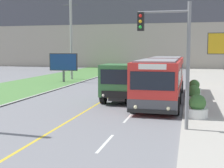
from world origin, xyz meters
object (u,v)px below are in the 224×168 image
Objects in this scene: traffic_light_mast at (172,50)px; planter_round_near at (197,108)px; dump_truck at (123,83)px; billboard_small at (63,63)px; planter_round_second at (193,96)px; city_bus at (162,79)px; planter_round_third at (194,88)px; utility_pole_far at (71,37)px.

traffic_light_mast reaches higher than planter_round_near.
dump_truck is 1.18× the size of traffic_light_mast.
planter_round_near is at bearing -48.12° from billboard_small.
traffic_light_mast is at bearing -98.86° from planter_round_second.
planter_round_near is at bearing -68.42° from city_bus.
city_bus is 6.25m from planter_round_near.
billboard_small is 15.54m from planter_round_third.
billboard_small is (-11.48, 9.59, 0.60)m from city_bus.
dump_truck is at bearing -151.23° from city_bus.
traffic_light_mast is 11.15m from planter_round_third.
city_bus reaches higher than planter_round_second.
planter_round_second is (2.13, -1.66, -0.88)m from city_bus.
city_bus is at bearing 97.58° from traffic_light_mast.
utility_pole_far is 17.89m from planter_round_third.
traffic_light_mast is (1.10, -8.26, 2.06)m from city_bus.
billboard_small is at bearing 125.17° from traffic_light_mast.
city_bus reaches higher than planter_round_third.
city_bus is at bearing 111.58° from planter_round_near.
planter_round_near is (2.28, -5.75, -0.89)m from city_bus.
billboard_small is at bearing 129.18° from dump_truck.
planter_round_third is at bearing 90.37° from planter_round_near.
city_bus is 17.65m from utility_pole_far.
dump_truck is 17.24m from utility_pole_far.
dump_truck reaches higher than planter_round_third.
planter_round_third is (2.22, 2.43, -0.90)m from city_bus.
planter_round_near is at bearing 64.92° from traffic_light_mast.
planter_round_near is at bearing -42.24° from dump_truck.
dump_truck is 4.71m from planter_round_second.
utility_pole_far reaches higher than planter_round_second.
utility_pole_far is 24.63m from traffic_light_mast.
utility_pole_far is 20.44m from planter_round_second.
billboard_small is 2.63× the size of planter_round_near.
utility_pole_far is at bearing 134.05° from planter_round_second.
planter_round_third is at bearing -27.60° from billboard_small.
city_bus reaches higher than dump_truck.
dump_truck is 5.54× the size of planter_round_third.
dump_truck is 14.19m from billboard_small.
dump_truck is 5.36× the size of planter_round_second.
traffic_light_mast reaches higher than dump_truck.
planter_round_third is at bearing -36.29° from utility_pole_far.
utility_pole_far reaches higher than city_bus.
utility_pole_far is 8.04× the size of planter_round_second.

